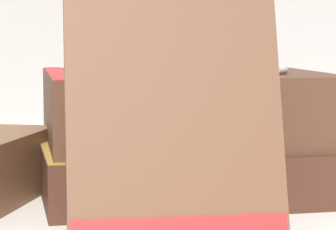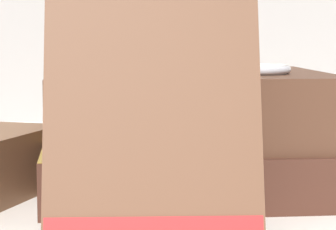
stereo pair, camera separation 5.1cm
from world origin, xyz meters
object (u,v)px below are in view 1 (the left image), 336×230
object	(u,v)px
book_leaning_front	(172,109)
reading_glasses	(124,156)
book_flat_bottom	(176,165)
pocket_watch	(253,69)
book_flat_top	(178,107)

from	to	relation	value
book_leaning_front	reading_glasses	xyz separation A→B (m)	(-0.00, 0.27, -0.07)
book_flat_bottom	pocket_watch	bearing A→B (deg)	-31.04
book_leaning_front	reading_glasses	bearing A→B (deg)	90.28
book_flat_bottom	reading_glasses	size ratio (longest dim) A/B	2.13
reading_glasses	pocket_watch	bearing A→B (deg)	-56.30
book_flat_bottom	reading_glasses	distance (m)	0.14
book_flat_top	pocket_watch	distance (m)	0.06
pocket_watch	book_leaning_front	bearing A→B (deg)	-123.33
book_flat_bottom	reading_glasses	bearing A→B (deg)	96.15
book_flat_bottom	book_leaning_front	distance (m)	0.14
book_flat_top	pocket_watch	xyz separation A→B (m)	(0.05, -0.02, 0.03)
book_flat_top	book_leaning_front	bearing A→B (deg)	-102.72
book_flat_top	book_leaning_front	size ratio (longest dim) A/B	1.31
book_flat_bottom	book_leaning_front	bearing A→B (deg)	-103.41
book_flat_bottom	book_flat_top	size ratio (longest dim) A/B	1.08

